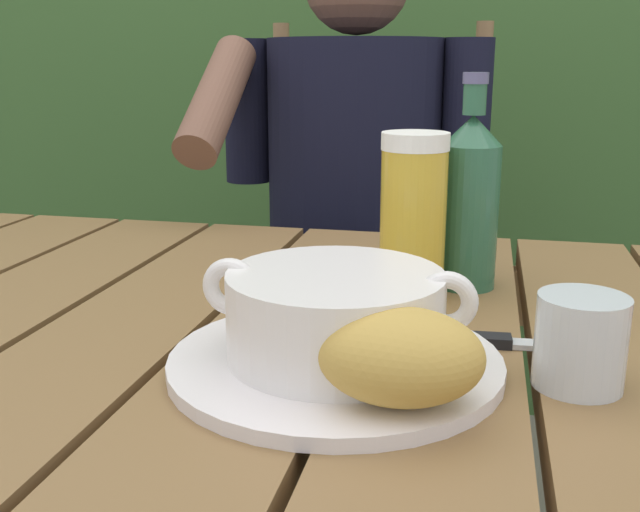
{
  "coord_description": "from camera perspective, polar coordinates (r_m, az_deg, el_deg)",
  "views": [
    {
      "loc": [
        0.18,
        -0.67,
        0.98
      ],
      "look_at": [
        0.04,
        -0.01,
        0.8
      ],
      "focal_mm": 41.59,
      "sensor_mm": 36.0,
      "label": 1
    }
  ],
  "objects": [
    {
      "name": "dining_table",
      "position": [
        0.78,
        -2.46,
        -11.38
      ],
      "size": [
        1.38,
        0.8,
        0.73
      ],
      "color": "brown",
      "rests_on": "ground_plane"
    },
    {
      "name": "beer_bottle",
      "position": [
        0.84,
        11.42,
        4.3
      ],
      "size": [
        0.07,
        0.07,
        0.24
      ],
      "color": "#2B5C40",
      "rests_on": "dining_table"
    },
    {
      "name": "beer_glass",
      "position": [
        0.8,
        7.17,
        3.08
      ],
      "size": [
        0.07,
        0.07,
        0.18
      ],
      "color": "gold",
      "rests_on": "dining_table"
    },
    {
      "name": "serving_plate",
      "position": [
        0.63,
        1.17,
        -8.18
      ],
      "size": [
        0.28,
        0.28,
        0.01
      ],
      "color": "white",
      "rests_on": "dining_table"
    },
    {
      "name": "person_eating",
      "position": [
        1.36,
        2.23,
        3.85
      ],
      "size": [
        0.48,
        0.47,
        1.23
      ],
      "color": "black",
      "rests_on": "ground_plane"
    },
    {
      "name": "water_glass_small",
      "position": [
        0.62,
        19.4,
        -6.23
      ],
      "size": [
        0.07,
        0.07,
        0.07
      ],
      "color": "silver",
      "rests_on": "dining_table"
    },
    {
      "name": "chair_near_diner",
      "position": [
        1.6,
        3.55,
        -2.37
      ],
      "size": [
        0.48,
        0.43,
        1.06
      ],
      "color": "brown",
      "rests_on": "ground_plane"
    },
    {
      "name": "bread_roll",
      "position": [
        0.54,
        6.22,
        -7.67
      ],
      "size": [
        0.13,
        0.1,
        0.07
      ],
      "color": "gold",
      "rests_on": "serving_plate"
    },
    {
      "name": "soup_bowl",
      "position": [
        0.61,
        1.19,
        -4.39
      ],
      "size": [
        0.23,
        0.18,
        0.08
      ],
      "color": "white",
      "rests_on": "serving_plate"
    },
    {
      "name": "table_knife",
      "position": [
        0.69,
        14.29,
        -6.46
      ],
      "size": [
        0.16,
        0.03,
        0.01
      ],
      "color": "silver",
      "rests_on": "dining_table"
    }
  ]
}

